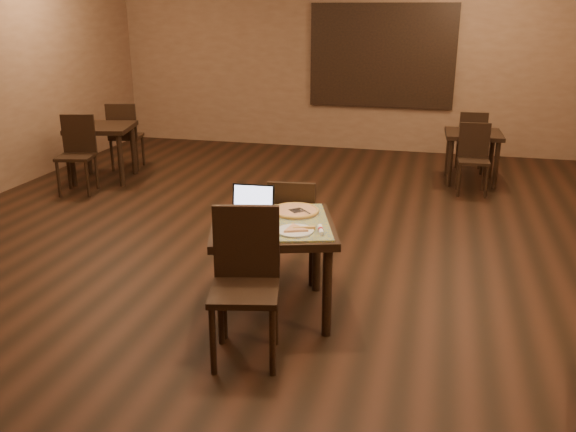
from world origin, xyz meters
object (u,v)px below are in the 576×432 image
(other_table_a_chair_near, at_px, (474,154))
(other_table_b, at_px, (102,135))
(other_table_a, at_px, (473,141))
(other_table_b_chair_near, at_px, (77,149))
(chair_main_near, at_px, (245,275))
(other_table_a_chair_far, at_px, (471,138))
(laptop, at_px, (251,208))
(other_table_b_chair_far, at_px, (124,132))
(chair_main_far, at_px, (293,225))
(pizza_pan, at_px, (295,212))
(tiled_table, at_px, (273,234))

(other_table_a_chair_near, bearing_deg, other_table_b, -175.43)
(other_table_a, xyz_separation_m, other_table_b_chair_near, (-4.97, -1.72, -0.02))
(chair_main_near, height_order, other_table_a_chair_far, chair_main_near)
(chair_main_near, xyz_separation_m, other_table_b_chair_near, (-3.33, 3.25, -0.03))
(other_table_a, bearing_deg, laptop, -115.71)
(other_table_b, height_order, other_table_b_chair_near, other_table_b_chair_near)
(laptop, bearing_deg, other_table_b_chair_far, 125.81)
(chair_main_far, xyz_separation_m, pizza_pan, (0.11, -0.38, 0.24))
(pizza_pan, xyz_separation_m, other_table_b_chair_near, (-3.47, 2.40, -0.21))
(chair_main_near, relative_size, other_table_b_chair_near, 1.05)
(chair_main_near, height_order, other_table_b_chair_near, chair_main_near)
(other_table_a_chair_near, height_order, other_table_b, other_table_a_chair_near)
(other_table_a_chair_far, xyz_separation_m, other_table_b_chair_near, (-4.98, -2.25, 0.05))
(tiled_table, height_order, other_table_a, tiled_table)
(pizza_pan, relative_size, other_table_b_chair_far, 0.37)
(chair_main_far, relative_size, laptop, 2.65)
(other_table_a_chair_near, bearing_deg, pizza_pan, -115.15)
(other_table_a_chair_far, bearing_deg, other_table_a, 87.05)
(laptop, xyz_separation_m, other_table_b_chair_far, (-3.11, 3.70, -0.26))
(tiled_table, relative_size, other_table_a, 1.49)
(tiled_table, xyz_separation_m, other_table_b_chair_far, (-3.31, 3.80, -0.10))
(other_table_a_chair_far, bearing_deg, tiled_table, 69.04)
(tiled_table, relative_size, other_table_a_chair_far, 1.28)
(pizza_pan, xyz_separation_m, other_table_a_chair_far, (1.50, 4.64, -0.26))
(other_table_a_chair_far, bearing_deg, other_table_b, 15.99)
(pizza_pan, bearing_deg, chair_main_far, 106.45)
(chair_main_far, relative_size, other_table_b_chair_far, 0.93)
(other_table_a, relative_size, other_table_a_chair_near, 0.86)
(tiled_table, relative_size, other_table_b_chair_near, 1.16)
(other_table_a_chair_far, height_order, other_table_b, other_table_a_chair_far)
(pizza_pan, bearing_deg, other_table_b_chair_near, 145.37)
(tiled_table, xyz_separation_m, other_table_b_chair_near, (-3.35, 2.64, -0.10))
(tiled_table, xyz_separation_m, other_table_b, (-3.33, 3.22, -0.02))
(other_table_b_chair_far, bearing_deg, other_table_b, 74.81)
(other_table_b, xyz_separation_m, other_table_b_chair_near, (-0.02, -0.58, -0.08))
(pizza_pan, distance_m, other_table_a, 4.39)
(tiled_table, relative_size, chair_main_near, 1.10)
(laptop, xyz_separation_m, other_table_a, (1.82, 4.26, -0.25))
(other_table_a, bearing_deg, other_table_a_chair_far, 87.05)
(tiled_table, xyz_separation_m, pizza_pan, (0.12, 0.24, 0.11))
(other_table_a, xyz_separation_m, other_table_b_chair_far, (-4.93, -0.56, -0.02))
(laptop, relative_size, other_table_b_chair_far, 0.35)
(tiled_table, height_order, other_table_b_chair_far, other_table_b_chair_far)
(chair_main_far, relative_size, other_table_a_chair_near, 1.03)
(other_table_a_chair_near, xyz_separation_m, other_table_b, (-4.95, -0.62, 0.13))
(pizza_pan, distance_m, other_table_a_chair_near, 3.91)
(chair_main_far, xyz_separation_m, other_table_a_chair_far, (1.62, 4.27, -0.02))
(laptop, relative_size, pizza_pan, 0.96)
(other_table_a_chair_near, bearing_deg, laptop, -118.50)
(other_table_a_chair_far, bearing_deg, other_table_b_chair_far, 9.82)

